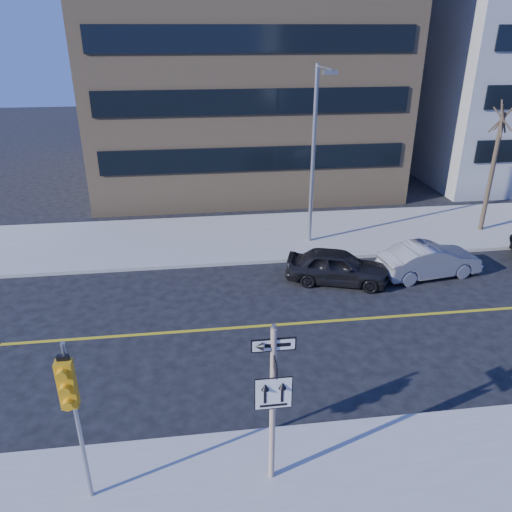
{
  "coord_description": "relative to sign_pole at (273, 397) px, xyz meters",
  "views": [
    {
      "loc": [
        -1.43,
        -10.67,
        9.51
      ],
      "look_at": [
        0.5,
        4.0,
        2.71
      ],
      "focal_mm": 35.0,
      "sensor_mm": 36.0,
      "label": 1
    }
  ],
  "objects": [
    {
      "name": "traffic_signal",
      "position": [
        -4.0,
        -0.15,
        0.59
      ],
      "size": [
        0.32,
        0.45,
        4.0
      ],
      "color": "gray",
      "rests_on": "near_sidewalk"
    },
    {
      "name": "sign_pole",
      "position": [
        0.0,
        0.0,
        0.0
      ],
      "size": [
        0.92,
        0.92,
        4.06
      ],
      "color": "silver",
      "rests_on": "near_sidewalk"
    },
    {
      "name": "streetlight_a",
      "position": [
        4.0,
        13.27,
        2.32
      ],
      "size": [
        0.55,
        2.25,
        8.0
      ],
      "color": "gray",
      "rests_on": "far_sidewalk"
    },
    {
      "name": "building_brick",
      "position": [
        2.0,
        27.51,
        6.56
      ],
      "size": [
        18.0,
        18.0,
        18.0
      ],
      "primitive_type": "cube",
      "color": "#A4855B",
      "rests_on": "ground"
    },
    {
      "name": "parked_car_a",
      "position": [
        4.21,
        9.42,
        -1.73
      ],
      "size": [
        2.86,
        4.43,
        1.4
      ],
      "primitive_type": "imported",
      "rotation": [
        0.0,
        0.0,
        1.25
      ],
      "color": "black",
      "rests_on": "ground"
    },
    {
      "name": "ground",
      "position": [
        0.0,
        2.51,
        -2.44
      ],
      "size": [
        120.0,
        120.0,
        0.0
      ],
      "primitive_type": "plane",
      "color": "black",
      "rests_on": "ground"
    },
    {
      "name": "parked_car_b",
      "position": [
        8.17,
        9.51,
        -1.73
      ],
      "size": [
        2.08,
        4.43,
        1.4
      ],
      "primitive_type": "imported",
      "rotation": [
        0.0,
        0.0,
        1.71
      ],
      "color": "gray",
      "rests_on": "ground"
    },
    {
      "name": "street_tree_west",
      "position": [
        13.0,
        13.81,
        3.09
      ],
      "size": [
        1.8,
        1.8,
        6.35
      ],
      "color": "#382C21",
      "rests_on": "far_sidewalk"
    }
  ]
}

